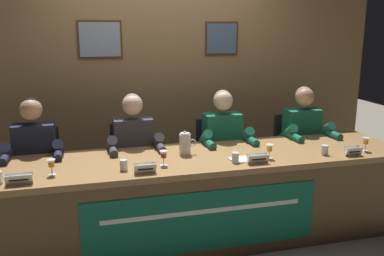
% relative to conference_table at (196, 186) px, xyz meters
% --- Properties ---
extents(ground_plane, '(12.00, 12.00, 0.00)m').
position_rel_conference_table_xyz_m(ground_plane, '(0.00, 0.12, -0.53)').
color(ground_plane, gray).
extents(wall_back_panelled, '(5.02, 0.14, 2.60)m').
position_rel_conference_table_xyz_m(wall_back_panelled, '(-0.00, 1.42, 0.77)').
color(wall_back_panelled, '#937047').
rests_on(wall_back_panelled, ground_plane).
extents(conference_table, '(3.82, 0.88, 0.76)m').
position_rel_conference_table_xyz_m(conference_table, '(0.00, 0.00, 0.00)').
color(conference_table, olive).
rests_on(conference_table, ground_plane).
extents(chair_far_left, '(0.44, 0.44, 0.91)m').
position_rel_conference_table_xyz_m(chair_far_left, '(-1.32, 0.74, -0.08)').
color(chair_far_left, black).
rests_on(chair_far_left, ground_plane).
extents(panelist_far_left, '(0.51, 0.48, 1.24)m').
position_rel_conference_table_xyz_m(panelist_far_left, '(-1.32, 0.54, 0.20)').
color(panelist_far_left, black).
rests_on(panelist_far_left, ground_plane).
extents(nameplate_far_left, '(0.18, 0.06, 0.08)m').
position_rel_conference_table_xyz_m(nameplate_far_left, '(-1.35, -0.21, 0.27)').
color(nameplate_far_left, white).
rests_on(nameplate_far_left, conference_table).
extents(juice_glass_far_left, '(0.06, 0.06, 0.12)m').
position_rel_conference_table_xyz_m(juice_glass_far_left, '(-1.14, -0.07, 0.31)').
color(juice_glass_far_left, white).
rests_on(juice_glass_far_left, conference_table).
extents(chair_center_left, '(0.44, 0.44, 0.91)m').
position_rel_conference_table_xyz_m(chair_center_left, '(-0.44, 0.74, -0.08)').
color(chair_center_left, black).
rests_on(chair_center_left, ground_plane).
extents(panelist_center_left, '(0.51, 0.48, 1.24)m').
position_rel_conference_table_xyz_m(panelist_center_left, '(-0.44, 0.54, 0.20)').
color(panelist_center_left, black).
rests_on(panelist_center_left, ground_plane).
extents(nameplate_center_left, '(0.17, 0.06, 0.08)m').
position_rel_conference_table_xyz_m(nameplate_center_left, '(-0.45, -0.21, 0.27)').
color(nameplate_center_left, white).
rests_on(nameplate_center_left, conference_table).
extents(juice_glass_center_left, '(0.06, 0.06, 0.12)m').
position_rel_conference_table_xyz_m(juice_glass_center_left, '(-0.28, -0.06, 0.31)').
color(juice_glass_center_left, white).
rests_on(juice_glass_center_left, conference_table).
extents(water_cup_center_left, '(0.06, 0.06, 0.08)m').
position_rel_conference_table_xyz_m(water_cup_center_left, '(-0.60, -0.09, 0.27)').
color(water_cup_center_left, silver).
rests_on(water_cup_center_left, conference_table).
extents(chair_center_right, '(0.44, 0.44, 0.91)m').
position_rel_conference_table_xyz_m(chair_center_right, '(0.44, 0.74, -0.08)').
color(chair_center_right, black).
rests_on(chair_center_right, ground_plane).
extents(panelist_center_right, '(0.51, 0.48, 1.24)m').
position_rel_conference_table_xyz_m(panelist_center_right, '(0.44, 0.54, 0.20)').
color(panelist_center_right, black).
rests_on(panelist_center_right, ground_plane).
extents(nameplate_center_right, '(0.18, 0.06, 0.08)m').
position_rel_conference_table_xyz_m(nameplate_center_right, '(0.47, -0.20, 0.27)').
color(nameplate_center_right, white).
rests_on(nameplate_center_right, conference_table).
extents(juice_glass_center_right, '(0.06, 0.06, 0.12)m').
position_rel_conference_table_xyz_m(juice_glass_center_right, '(0.61, -0.11, 0.31)').
color(juice_glass_center_right, white).
rests_on(juice_glass_center_right, conference_table).
extents(water_cup_center_right, '(0.06, 0.06, 0.08)m').
position_rel_conference_table_xyz_m(water_cup_center_right, '(0.30, -0.13, 0.27)').
color(water_cup_center_right, silver).
rests_on(water_cup_center_right, conference_table).
extents(chair_far_right, '(0.44, 0.44, 0.91)m').
position_rel_conference_table_xyz_m(chair_far_right, '(1.32, 0.74, -0.08)').
color(chair_far_right, black).
rests_on(chair_far_right, ground_plane).
extents(panelist_far_right, '(0.51, 0.48, 1.24)m').
position_rel_conference_table_xyz_m(panelist_far_right, '(1.32, 0.54, 0.20)').
color(panelist_far_right, black).
rests_on(panelist_far_right, ground_plane).
extents(nameplate_far_right, '(0.15, 0.06, 0.08)m').
position_rel_conference_table_xyz_m(nameplate_far_right, '(1.35, -0.21, 0.27)').
color(nameplate_far_right, white).
rests_on(nameplate_far_right, conference_table).
extents(juice_glass_far_right, '(0.06, 0.06, 0.12)m').
position_rel_conference_table_xyz_m(juice_glass_far_right, '(1.54, -0.12, 0.31)').
color(juice_glass_far_right, white).
rests_on(juice_glass_far_right, conference_table).
extents(water_cup_far_right, '(0.06, 0.06, 0.08)m').
position_rel_conference_table_xyz_m(water_cup_far_right, '(1.13, -0.13, 0.27)').
color(water_cup_far_right, silver).
rests_on(water_cup_far_right, conference_table).
extents(water_pitcher_central, '(0.15, 0.10, 0.21)m').
position_rel_conference_table_xyz_m(water_pitcher_central, '(-0.04, 0.19, 0.32)').
color(water_pitcher_central, silver).
rests_on(water_pitcher_central, conference_table).
extents(document_stack_center_right, '(0.22, 0.17, 0.01)m').
position_rel_conference_table_xyz_m(document_stack_center_right, '(0.38, -0.09, 0.23)').
color(document_stack_center_right, white).
rests_on(document_stack_center_right, conference_table).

